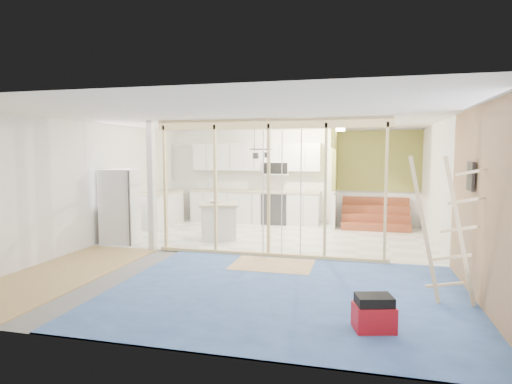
% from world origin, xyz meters
% --- Properties ---
extents(room, '(7.01, 8.01, 2.61)m').
position_xyz_m(room, '(0.00, 0.00, 1.30)').
color(room, slate).
rests_on(room, ground).
extents(floor_overlays, '(7.00, 8.00, 0.03)m').
position_xyz_m(floor_overlays, '(0.07, 0.06, 0.01)').
color(floor_overlays, white).
rests_on(floor_overlays, room).
extents(stud_frame, '(4.66, 0.14, 2.60)m').
position_xyz_m(stud_frame, '(-0.24, -0.00, 1.59)').
color(stud_frame, '#D5BF82').
rests_on(stud_frame, room).
extents(base_cabinets, '(4.45, 2.24, 0.93)m').
position_xyz_m(base_cabinets, '(-1.61, 3.36, 0.47)').
color(base_cabinets, silver).
rests_on(base_cabinets, room).
extents(upper_cabinets, '(3.60, 0.41, 0.85)m').
position_xyz_m(upper_cabinets, '(-0.84, 3.82, 1.82)').
color(upper_cabinets, silver).
rests_on(upper_cabinets, room).
extents(green_partition, '(2.25, 1.51, 2.60)m').
position_xyz_m(green_partition, '(2.04, 3.66, 0.94)').
color(green_partition, olive).
rests_on(green_partition, room).
extents(pot_rack, '(0.52, 0.52, 0.72)m').
position_xyz_m(pot_rack, '(-0.31, 1.89, 2.00)').
color(pot_rack, black).
rests_on(pot_rack, room).
extents(sheathing_panel, '(0.02, 4.00, 2.60)m').
position_xyz_m(sheathing_panel, '(3.48, -2.00, 1.30)').
color(sheathing_panel, tan).
rests_on(sheathing_panel, room).
extents(electrical_panel, '(0.04, 0.30, 0.40)m').
position_xyz_m(electrical_panel, '(3.43, -1.40, 1.65)').
color(electrical_panel, '#333337').
rests_on(electrical_panel, room).
extents(ceiling_light, '(0.32, 0.32, 0.08)m').
position_xyz_m(ceiling_light, '(1.40, 3.00, 2.54)').
color(ceiling_light, '#FFEABF').
rests_on(ceiling_light, room).
extents(fridge, '(0.82, 0.79, 1.62)m').
position_xyz_m(fridge, '(-3.09, 0.45, 0.81)').
color(fridge, silver).
rests_on(fridge, room).
extents(island, '(1.08, 1.08, 0.83)m').
position_xyz_m(island, '(-1.14, 1.33, 0.41)').
color(island, silver).
rests_on(island, room).
extents(bowl, '(0.28, 0.28, 0.06)m').
position_xyz_m(bowl, '(-1.24, 1.36, 0.86)').
color(bowl, white).
rests_on(bowl, island).
extents(soap_bottle_a, '(0.13, 0.13, 0.27)m').
position_xyz_m(soap_bottle_a, '(-2.23, 3.70, 1.07)').
color(soap_bottle_a, '#B4B8C8').
rests_on(soap_bottle_a, base_cabinets).
extents(soap_bottle_b, '(0.11, 0.11, 0.20)m').
position_xyz_m(soap_bottle_b, '(0.43, 3.74, 1.03)').
color(soap_bottle_b, silver).
rests_on(soap_bottle_b, base_cabinets).
extents(toolbox, '(0.50, 0.42, 0.41)m').
position_xyz_m(toolbox, '(2.14, -3.03, 0.20)').
color(toolbox, '#B2101A').
rests_on(toolbox, room).
extents(ladder, '(1.03, 0.08, 1.92)m').
position_xyz_m(ladder, '(3.05, -1.94, 0.98)').
color(ladder, beige).
rests_on(ladder, room).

